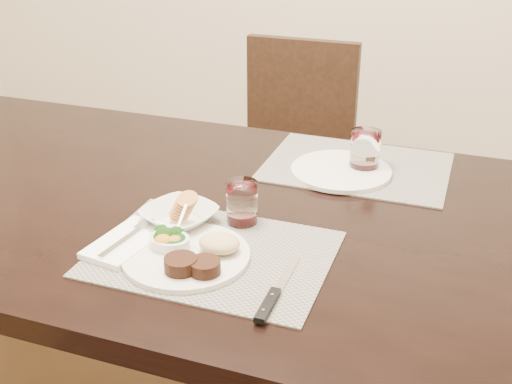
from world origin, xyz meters
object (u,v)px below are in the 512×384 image
(dinner_plate, at_px, (191,254))
(cracker_bowl, at_px, (180,215))
(steak_knife, at_px, (273,297))
(far_plate, at_px, (341,171))
(chair_far, at_px, (292,152))
(wine_glass_near, at_px, (242,204))

(dinner_plate, distance_m, cracker_bowl, 0.15)
(steak_knife, xyz_separation_m, far_plate, (-0.01, 0.57, 0.00))
(far_plate, bearing_deg, chair_far, 115.89)
(cracker_bowl, height_order, wine_glass_near, wine_glass_near)
(chair_far, height_order, wine_glass_near, chair_far)
(chair_far, height_order, dinner_plate, chair_far)
(chair_far, height_order, steak_knife, chair_far)
(steak_knife, relative_size, wine_glass_near, 2.41)
(chair_far, bearing_deg, dinner_plate, -82.86)
(chair_far, bearing_deg, steak_knife, -74.86)
(steak_knife, height_order, far_plate, same)
(steak_knife, bearing_deg, chair_far, 104.53)
(dinner_plate, bearing_deg, far_plate, 48.92)
(dinner_plate, relative_size, far_plate, 0.99)
(wine_glass_near, bearing_deg, chair_far, 100.51)
(dinner_plate, bearing_deg, cracker_bowl, 102.90)
(dinner_plate, height_order, far_plate, dinner_plate)
(cracker_bowl, distance_m, wine_glass_near, 0.13)
(steak_knife, distance_m, far_plate, 0.57)
(wine_glass_near, xyz_separation_m, far_plate, (0.14, 0.32, -0.04))
(cracker_bowl, bearing_deg, steak_knife, -35.27)
(steak_knife, bearing_deg, cracker_bowl, 144.12)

